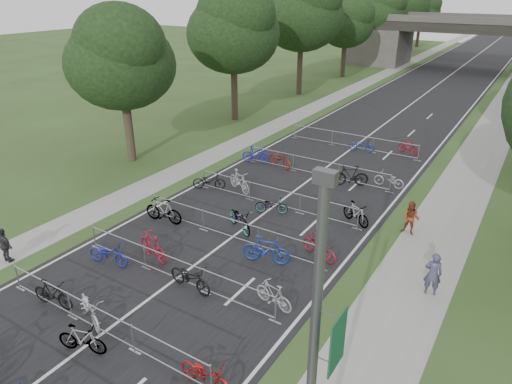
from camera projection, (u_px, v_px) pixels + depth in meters
road at (432, 89)px, 50.94m from camera, size 11.00×140.00×0.01m
sidewalk_right at (511, 98)px, 47.05m from camera, size 3.00×140.00×0.01m
sidewalk_left at (367, 82)px, 54.58m from camera, size 2.00×140.00×0.01m
lane_markings at (432, 89)px, 50.94m from camera, size 0.12×140.00×0.00m
overpass_bridge at (462, 43)px, 61.01m from camera, size 31.00×8.00×7.05m
lamppost at (314, 373)px, 8.19m from camera, size 0.61×0.65×8.21m
tree_left_0 at (121, 60)px, 27.58m from camera, size 6.72×6.72×10.25m
tree_left_1 at (234, 31)px, 36.47m from camera, size 7.56×7.56×11.53m
tree_left_2 at (302, 13)px, 45.37m from camera, size 8.40×8.40×12.81m
tree_left_3 at (347, 22)px, 55.27m from camera, size 6.72×6.72×10.25m
tree_left_4 at (380, 11)px, 64.16m from camera, size 7.56×7.56×11.53m
tree_left_5 at (405, 2)px, 73.06m from camera, size 8.40×8.40×12.81m
tree_left_6 at (422, 10)px, 82.96m from camera, size 6.72×6.72×10.25m
barrier_row_1 at (100, 321)px, 15.02m from camera, size 9.70×0.08×1.10m
barrier_row_2 at (173, 269)px, 17.79m from camera, size 9.70×0.08×1.10m
barrier_row_3 at (230, 229)px, 20.71m from camera, size 9.70×0.08×1.10m
barrier_row_4 at (274, 197)px, 23.79m from camera, size 9.70×0.08×1.10m
barrier_row_5 at (315, 168)px, 27.64m from camera, size 9.70×0.08×1.10m
barrier_row_6 at (352, 141)px, 32.25m from camera, size 9.70×0.08×1.10m
bike_4 at (53, 294)px, 16.34m from camera, size 1.84×0.77×1.07m
bike_5 at (90, 309)px, 15.60m from camera, size 2.16×1.47×1.08m
bike_6 at (82, 339)px, 14.30m from camera, size 1.76×0.98×1.02m
bike_7 at (206, 374)px, 13.06m from camera, size 1.83×0.64×0.96m
bike_8 at (109, 254)px, 18.87m from camera, size 1.99×1.00×1.00m
bike_9 at (153, 246)px, 19.21m from camera, size 2.06×1.06×1.19m
bike_10 at (190, 277)px, 17.27m from camera, size 2.09×0.88×1.07m
bike_11 at (274, 295)px, 16.34m from camera, size 1.74×0.79×1.01m
bike_12 at (163, 211)px, 22.18m from camera, size 2.15×0.81×1.26m
bike_13 at (240, 219)px, 21.53m from camera, size 2.20×1.70×1.11m
bike_14 at (266, 250)px, 18.91m from camera, size 2.15×1.12×1.24m
bike_15 at (319, 248)px, 19.31m from camera, size 2.02×1.27×1.00m
bike_16 at (209, 181)px, 25.88m from camera, size 1.95×1.48×0.98m
bike_17 at (239, 181)px, 25.55m from camera, size 2.09×1.39×1.23m
bike_18 at (271, 205)px, 23.14m from camera, size 1.77×1.19×0.88m
bike_19 at (356, 213)px, 22.10m from camera, size 1.82×1.27×1.08m
bike_20 at (256, 154)px, 29.74m from camera, size 1.92×1.00×1.11m
bike_21 at (280, 159)px, 29.03m from camera, size 2.20×1.47×1.09m
bike_22 at (350, 176)px, 26.26m from camera, size 2.07×1.48×1.23m
bike_23 at (389, 180)px, 26.14m from camera, size 1.74×0.62×0.91m
bike_26 at (361, 145)px, 31.75m from camera, size 1.84×0.89×0.92m
bike_27 at (408, 147)px, 31.29m from camera, size 1.73×1.12×1.01m
pedestrian_a at (433, 274)px, 16.88m from camera, size 0.73×0.57×1.76m
pedestrian_b at (411, 218)px, 21.05m from camera, size 0.83×0.67×1.62m
pedestrian_c at (5, 246)px, 18.90m from camera, size 0.93×0.42×1.56m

